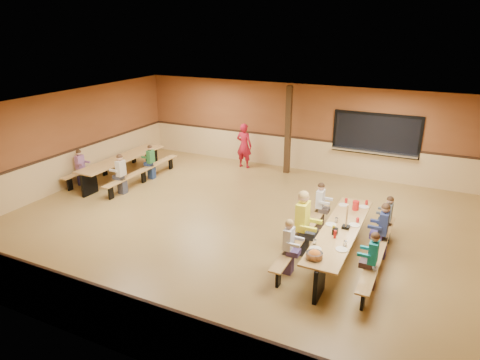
% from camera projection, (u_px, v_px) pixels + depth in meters
% --- Properties ---
extents(ground, '(12.00, 12.00, 0.00)m').
position_uv_depth(ground, '(236.00, 223.00, 11.18)').
color(ground, olive).
rests_on(ground, ground).
extents(room_envelope, '(12.04, 10.04, 3.02)m').
position_uv_depth(room_envelope, '(236.00, 199.00, 10.94)').
color(room_envelope, brown).
rests_on(room_envelope, ground).
extents(kitchen_pass_through, '(2.78, 0.28, 1.38)m').
position_uv_depth(kitchen_pass_through, '(376.00, 136.00, 13.80)').
color(kitchen_pass_through, black).
rests_on(kitchen_pass_through, ground).
extents(structural_post, '(0.18, 0.18, 3.00)m').
position_uv_depth(structural_post, '(288.00, 131.00, 14.46)').
color(structural_post, '#311F10').
rests_on(structural_post, ground).
extents(cafeteria_table_main, '(1.91, 3.70, 0.74)m').
position_uv_depth(cafeteria_table_main, '(340.00, 238.00, 9.32)').
color(cafeteria_table_main, '#AE8245').
rests_on(cafeteria_table_main, ground).
extents(cafeteria_table_second, '(1.91, 3.70, 0.74)m').
position_uv_depth(cafeteria_table_second, '(123.00, 164.00, 14.19)').
color(cafeteria_table_second, '#AE8245').
rests_on(cafeteria_table_second, ground).
extents(seated_child_white_left, '(0.36, 0.30, 1.20)m').
position_uv_depth(seated_child_white_left, '(288.00, 247.00, 8.78)').
color(seated_child_white_left, silver).
rests_on(seated_child_white_left, ground).
extents(seated_adult_yellow, '(0.51, 0.41, 1.49)m').
position_uv_depth(seated_adult_yellow, '(302.00, 223.00, 9.48)').
color(seated_adult_yellow, yellow).
rests_on(seated_adult_yellow, ground).
extents(seated_child_grey_left, '(0.36, 0.30, 1.19)m').
position_uv_depth(seated_child_grey_left, '(320.00, 206.00, 10.76)').
color(seated_child_grey_left, white).
rests_on(seated_child_grey_left, ground).
extents(seated_child_teal_right, '(0.36, 0.29, 1.19)m').
position_uv_depth(seated_child_teal_right, '(372.00, 261.00, 8.28)').
color(seated_child_teal_right, teal).
rests_on(seated_child_teal_right, ground).
extents(seated_child_navy_right, '(0.40, 0.33, 1.28)m').
position_uv_depth(seated_child_navy_right, '(383.00, 231.00, 9.38)').
color(seated_child_navy_right, navy).
rests_on(seated_child_navy_right, ground).
extents(seated_child_char_right, '(0.34, 0.28, 1.14)m').
position_uv_depth(seated_child_char_right, '(388.00, 219.00, 10.07)').
color(seated_child_char_right, '#4B5254').
rests_on(seated_child_char_right, ground).
extents(seated_child_purple_sec, '(0.35, 0.28, 1.17)m').
position_uv_depth(seated_child_purple_sec, '(81.00, 168.00, 13.63)').
color(seated_child_purple_sec, '#955D8D').
rests_on(seated_child_purple_sec, ground).
extents(seated_child_green_sec, '(0.34, 0.28, 1.15)m').
position_uv_depth(seated_child_green_sec, '(151.00, 162.00, 14.21)').
color(seated_child_green_sec, '#2B6D34').
rests_on(seated_child_green_sec, ground).
extents(seated_child_tan_sec, '(0.38, 0.31, 1.23)m').
position_uv_depth(seated_child_tan_sec, '(121.00, 174.00, 12.95)').
color(seated_child_tan_sec, '#BFB49C').
rests_on(seated_child_tan_sec, ground).
extents(standing_woman, '(0.61, 0.41, 1.61)m').
position_uv_depth(standing_woman, '(244.00, 146.00, 15.26)').
color(standing_woman, '#A41225').
rests_on(standing_woman, ground).
extents(punch_pitcher, '(0.16, 0.16, 0.22)m').
position_uv_depth(punch_pitcher, '(356.00, 206.00, 10.15)').
color(punch_pitcher, red).
rests_on(punch_pitcher, cafeteria_table_main).
extents(chip_bowl, '(0.32, 0.32, 0.15)m').
position_uv_depth(chip_bowl, '(314.00, 255.00, 8.07)').
color(chip_bowl, orange).
rests_on(chip_bowl, cafeteria_table_main).
extents(napkin_dispenser, '(0.10, 0.14, 0.13)m').
position_uv_depth(napkin_dispenser, '(335.00, 231.00, 8.99)').
color(napkin_dispenser, black).
rests_on(napkin_dispenser, cafeteria_table_main).
extents(condiment_mustard, '(0.06, 0.06, 0.17)m').
position_uv_depth(condiment_mustard, '(334.00, 229.00, 9.04)').
color(condiment_mustard, yellow).
rests_on(condiment_mustard, cafeteria_table_main).
extents(condiment_ketchup, '(0.06, 0.06, 0.17)m').
position_uv_depth(condiment_ketchup, '(335.00, 234.00, 8.82)').
color(condiment_ketchup, '#B2140F').
rests_on(condiment_ketchup, cafeteria_table_main).
extents(table_paddle, '(0.16, 0.16, 0.56)m').
position_uv_depth(table_paddle, '(346.00, 223.00, 9.22)').
color(table_paddle, black).
rests_on(table_paddle, cafeteria_table_main).
extents(place_settings, '(0.65, 3.30, 0.11)m').
position_uv_depth(place_settings, '(341.00, 226.00, 9.23)').
color(place_settings, beige).
rests_on(place_settings, cafeteria_table_main).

